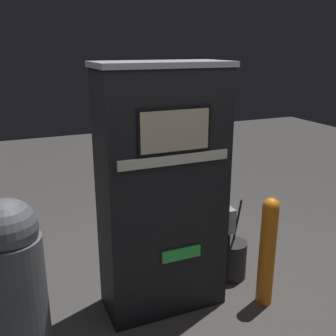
{
  "coord_description": "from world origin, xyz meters",
  "views": [
    {
      "loc": [
        -1.07,
        -2.38,
        2.05
      ],
      "look_at": [
        0.0,
        0.11,
        1.2
      ],
      "focal_mm": 42.0,
      "sensor_mm": 36.0,
      "label": 1
    }
  ],
  "objects_px": {
    "safety_bollard": "(267,249)",
    "trash_bin": "(13,282)",
    "squeegee_bucket": "(231,259)",
    "gas_pump": "(163,192)"
  },
  "relations": [
    {
      "from": "gas_pump",
      "to": "trash_bin",
      "type": "height_order",
      "value": "gas_pump"
    },
    {
      "from": "safety_bollard",
      "to": "squeegee_bucket",
      "type": "relative_size",
      "value": 1.2
    },
    {
      "from": "safety_bollard",
      "to": "squeegee_bucket",
      "type": "bearing_deg",
      "value": 96.06
    },
    {
      "from": "gas_pump",
      "to": "safety_bollard",
      "type": "xyz_separation_m",
      "value": [
        0.77,
        -0.34,
        -0.49
      ]
    },
    {
      "from": "trash_bin",
      "to": "squeegee_bucket",
      "type": "height_order",
      "value": "trash_bin"
    },
    {
      "from": "safety_bollard",
      "to": "trash_bin",
      "type": "relative_size",
      "value": 0.8
    },
    {
      "from": "gas_pump",
      "to": "squeegee_bucket",
      "type": "bearing_deg",
      "value": 7.78
    },
    {
      "from": "safety_bollard",
      "to": "trash_bin",
      "type": "distance_m",
      "value": 1.9
    },
    {
      "from": "squeegee_bucket",
      "to": "safety_bollard",
      "type": "bearing_deg",
      "value": -83.94
    },
    {
      "from": "safety_bollard",
      "to": "trash_bin",
      "type": "bearing_deg",
      "value": 175.72
    }
  ]
}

